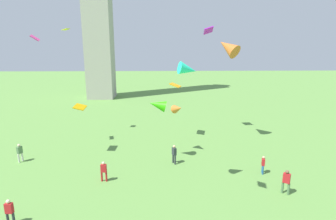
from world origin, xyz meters
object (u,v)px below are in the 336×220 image
Objects in this scene: person_0 at (20,152)px; kite_flying_0 at (208,30)px; person_4 at (286,181)px; kite_flying_8 at (158,105)px; kite_flying_9 at (35,38)px; person_3 at (174,153)px; kite_flying_6 at (178,109)px; kite_flying_1 at (66,29)px; kite_flying_4 at (188,70)px; person_5 at (104,170)px; kite_flying_2 at (228,47)px; person_1 at (9,211)px; kite_flying_7 at (175,85)px; kite_flying_3 at (80,107)px; person_2 at (263,164)px.

person_0 is 1.18× the size of kite_flying_0.
kite_flying_0 reaches higher than person_4.
person_0 is at bearing -88.89° from kite_flying_8.
person_3 is at bearing -123.61° from kite_flying_9.
kite_flying_6 is at bearing 144.07° from person_3.
kite_flying_9 is at bearing -68.54° from kite_flying_0.
kite_flying_1 is (-11.52, 8.13, 11.29)m from person_3.
kite_flying_6 is at bearing -25.37° from kite_flying_0.
person_3 is 1.10× the size of kite_flying_6.
kite_flying_4 is (-7.13, 0.96, 7.85)m from person_4.
person_5 is (8.50, -3.95, -0.04)m from person_0.
person_4 is 0.61× the size of kite_flying_2.
kite_flying_9 is at bearing -34.91° from kite_flying_2.
kite_flying_1 is (-1.30, 16.37, 11.36)m from person_1.
kite_flying_1 is (-19.28, 13.53, 11.25)m from person_4.
person_4 is 15.35m from kite_flying_7.
kite_flying_3 is at bearing 88.16° from person_1.
kite_flying_3 is at bearing -130.17° from person_3.
person_1 is at bearing -165.23° from kite_flying_1.
kite_flying_7 is at bearing -127.92° from person_2.
kite_flying_7 is at bearing 57.71° from kite_flying_6.
kite_flying_7 is at bearing -64.18° from kite_flying_3.
kite_flying_1 is 14.28m from kite_flying_8.
kite_flying_0 is at bearing -64.68° from kite_flying_3.
kite_flying_7 is (0.05, 4.79, 1.61)m from kite_flying_6.
kite_flying_1 reaches higher than person_2.
kite_flying_1 is 4.69m from kite_flying_9.
person_4 is at bearing 23.32° from person_2.
person_0 is at bearing 127.41° from kite_flying_7.
person_2 is at bearing 48.67° from person_3.
person_3 is (-7.34, 2.20, 0.12)m from person_2.
kite_flying_0 is at bearing -149.12° from person_2.
kite_flying_9 reaches higher than person_5.
kite_flying_4 is 7.97m from kite_flying_6.
kite_flying_8 reaches higher than person_5.
kite_flying_6 is (0.46, 2.29, 3.63)m from person_3.
kite_flying_2 is 8.85m from kite_flying_6.
person_3 is 12.71m from kite_flying_2.
kite_flying_1 is at bearing -36.59° from kite_flying_9.
kite_flying_4 is at bearing -120.21° from kite_flying_6.
person_3 is 18.07m from kite_flying_1.
kite_flying_1 is (-18.86, 10.33, 11.42)m from person_2.
person_4 is 11.20m from kite_flying_6.
kite_flying_7 is at bearing -12.19° from kite_flying_4.
kite_flying_3 is 0.89× the size of kite_flying_8.
kite_flying_8 is (12.76, -0.10, 4.36)m from person_0.
person_2 is (17.56, 6.04, -0.06)m from person_1.
kite_flying_0 reaches higher than kite_flying_2.
person_0 is 1.81× the size of kite_flying_1.
kite_flying_2 is (16.19, 14.34, 9.47)m from person_1.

